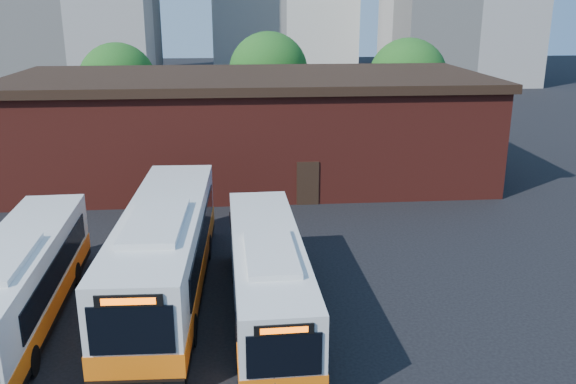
{
  "coord_description": "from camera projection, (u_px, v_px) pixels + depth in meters",
  "views": [
    {
      "loc": [
        -0.72,
        -17.32,
        10.44
      ],
      "look_at": [
        1.1,
        4.15,
        3.79
      ],
      "focal_mm": 38.0,
      "sensor_mm": 36.0,
      "label": 1
    }
  ],
  "objects": [
    {
      "name": "ground",
      "position": [
        265.0,
        343.0,
        19.63
      ],
      "size": [
        220.0,
        220.0,
        0.0
      ],
      "primitive_type": "plane",
      "color": "black"
    },
    {
      "name": "bus_west",
      "position": [
        20.0,
        287.0,
        20.32
      ],
      "size": [
        2.76,
        11.51,
        3.11
      ],
      "rotation": [
        0.0,
        0.0,
        0.04
      ],
      "color": "silver",
      "rests_on": "ground"
    },
    {
      "name": "bus_midwest",
      "position": [
        165.0,
        255.0,
        22.34
      ],
      "size": [
        3.13,
        13.31,
        3.6
      ],
      "rotation": [
        0.0,
        0.0,
        -0.03
      ],
      "color": "silver",
      "rests_on": "ground"
    },
    {
      "name": "bus_mideast",
      "position": [
        268.0,
        281.0,
        20.83
      ],
      "size": [
        2.63,
        11.38,
        3.08
      ],
      "rotation": [
        0.0,
        0.0,
        0.03
      ],
      "color": "silver",
      "rests_on": "ground"
    },
    {
      "name": "depot_building",
      "position": [
        249.0,
        125.0,
        37.71
      ],
      "size": [
        28.6,
        12.6,
        6.4
      ],
      "color": "maroon",
      "rests_on": "ground"
    },
    {
      "name": "tree_west",
      "position": [
        118.0,
        81.0,
        47.92
      ],
      "size": [
        6.0,
        6.0,
        7.65
      ],
      "color": "#382314",
      "rests_on": "ground"
    },
    {
      "name": "tree_mid",
      "position": [
        269.0,
        72.0,
        50.66
      ],
      "size": [
        6.56,
        6.56,
        8.36
      ],
      "color": "#382314",
      "rests_on": "ground"
    },
    {
      "name": "tree_east",
      "position": [
        408.0,
        77.0,
        48.77
      ],
      "size": [
        6.24,
        6.24,
        7.96
      ],
      "color": "#382314",
      "rests_on": "ground"
    }
  ]
}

